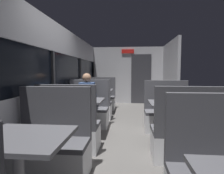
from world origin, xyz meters
The scene contains 16 objects.
ground_plane centered at (0.00, 0.00, -0.01)m, with size 3.30×9.20×0.02m, color #514F4C.
carriage_window_panel_left centered at (-1.45, 0.00, 1.11)m, with size 0.09×8.48×2.30m.
carriage_end_bulkhead centered at (0.06, 4.19, 1.14)m, with size 2.90×0.11×2.30m.
carriage_aisle_panel_right centered at (1.45, 3.00, 1.15)m, with size 0.08×2.40×2.30m, color #B2B2B7.
dining_table_near_window centered at (-0.89, -2.09, 0.64)m, with size 0.90×0.70×0.74m.
bench_near_window_facing_entry centered at (-0.89, -1.39, 0.33)m, with size 0.95×0.50×1.10m.
dining_table_mid_window centered at (-0.89, 0.03, 0.64)m, with size 0.90×0.70×0.74m.
bench_mid_window_facing_end centered at (-0.89, -0.66, 0.33)m, with size 0.95×0.50×1.10m.
bench_mid_window_facing_entry centered at (-0.89, 0.73, 0.33)m, with size 0.95×0.50×1.10m.
dining_table_far_window centered at (-0.89, 2.16, 0.64)m, with size 0.90×0.70×0.74m.
bench_far_window_facing_end centered at (-0.89, 1.46, 0.33)m, with size 0.95×0.50×1.10m.
bench_far_window_facing_entry centered at (-0.89, 2.86, 0.33)m, with size 0.95×0.50×1.10m.
dining_table_rear_aisle centered at (0.89, -0.17, 0.64)m, with size 0.90×0.70×0.74m.
bench_rear_aisle_facing_end centered at (0.89, -0.86, 0.33)m, with size 0.95×0.50×1.10m.
bench_rear_aisle_facing_entry centered at (0.89, 0.53, 0.33)m, with size 0.95×0.50×1.10m.
seated_passenger centered at (-0.89, 0.66, 0.54)m, with size 0.47×0.55×1.26m.
Camera 1 is at (0.08, -3.61, 1.29)m, focal length 30.24 mm.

